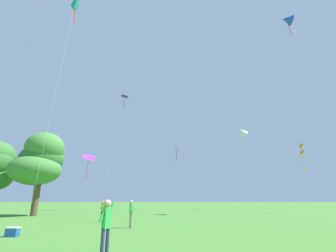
{
  "coord_description": "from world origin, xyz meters",
  "views": [
    {
      "loc": [
        2.01,
        -4.62,
        1.73
      ],
      "look_at": [
        1.55,
        31.7,
        12.61
      ],
      "focal_mm": 26.36,
      "sensor_mm": 36.0,
      "label": 1
    }
  ],
  "objects": [
    {
      "name": "kite_white_distant",
      "position": [
        15.79,
        41.53,
        14.33
      ],
      "size": [
        4.61,
        9.94,
        15.36
      ],
      "color": "white",
      "rests_on": "ground_plane"
    },
    {
      "name": "kite_black_large",
      "position": [
        -8.04,
        43.86,
        21.63
      ],
      "size": [
        1.68,
        10.51,
        23.7
      ],
      "color": "black",
      "rests_on": "ground_plane"
    },
    {
      "name": "picnic_cooler",
      "position": [
        -5.78,
        8.33,
        0.22
      ],
      "size": [
        0.6,
        0.4,
        0.44
      ],
      "color": "#2351B2",
      "rests_on": "ground_plane"
    },
    {
      "name": "kite_teal_box",
      "position": [
        -9.87,
        20.23,
        25.24
      ],
      "size": [
        1.84,
        6.38,
        26.42
      ],
      "color": "teal",
      "rests_on": "ground_plane"
    },
    {
      "name": "kite_pink_low",
      "position": [
        3.17,
        40.93,
        10.51
      ],
      "size": [
        2.94,
        5.1,
        11.78
      ],
      "color": "pink",
      "rests_on": "ground_plane"
    },
    {
      "name": "tree_right_cluster",
      "position": [
        -13.63,
        24.43,
        6.16
      ],
      "size": [
        5.81,
        5.94,
        9.58
      ],
      "color": "brown",
      "rests_on": "ground_plane"
    },
    {
      "name": "kite_purple_streamer",
      "position": [
        -13.26,
        40.46,
        8.4
      ],
      "size": [
        2.59,
        5.52,
        10.04
      ],
      "color": "purple",
      "rests_on": "ground_plane"
    },
    {
      "name": "person_foreground_watcher",
      "position": [
        -3.59,
        16.54,
        0.99
      ],
      "size": [
        0.53,
        0.24,
        1.65
      ],
      "color": "black",
      "rests_on": "ground_plane"
    },
    {
      "name": "person_with_spool",
      "position": [
        -0.6,
        12.2,
        1.03
      ],
      "size": [
        0.23,
        0.55,
        1.71
      ],
      "color": "#665B4C",
      "rests_on": "ground_plane"
    },
    {
      "name": "person_in_blue_jacket",
      "position": [
        -0.07,
        3.76,
        1.05
      ],
      "size": [
        0.43,
        0.48,
        1.74
      ],
      "color": "#2D3351",
      "rests_on": "ground_plane"
    },
    {
      "name": "kite_blue_delta",
      "position": [
        19.72,
        26.75,
        27.88
      ],
      "size": [
        2.01,
        12.22,
        28.88
      ],
      "color": "blue",
      "rests_on": "ground_plane"
    },
    {
      "name": "kite_orange_box",
      "position": [
        20.75,
        30.43,
        8.6
      ],
      "size": [
        1.86,
        10.44,
        9.55
      ],
      "color": "orange",
      "rests_on": "ground_plane"
    }
  ]
}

